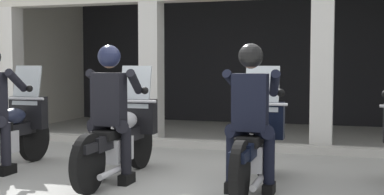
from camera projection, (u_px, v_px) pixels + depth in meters
ground_plane at (235, 146)px, 8.48m from camera, size 80.00×80.00×0.00m
station_building at (254, 36)px, 10.43m from camera, size 9.91×3.96×3.05m
kerb_strip at (225, 145)px, 8.21m from camera, size 9.41×0.24×0.12m
motorcycle_far_left at (8, 131)px, 6.62m from camera, size 0.62×2.04×1.35m
motorcycle_center_left at (121, 136)px, 6.12m from camera, size 0.62×2.04×1.35m
police_officer_center_left at (110, 102)px, 5.83m from camera, size 0.63×0.61×1.58m
motorcycle_center_right at (255, 142)px, 5.65m from camera, size 0.62×2.04×1.35m
police_officer_center_right at (251, 105)px, 5.36m from camera, size 0.63×0.61×1.58m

